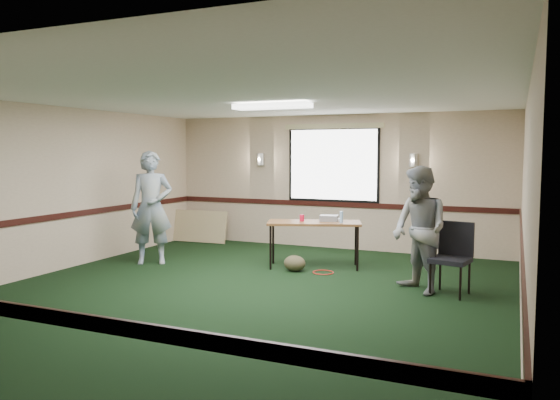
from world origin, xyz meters
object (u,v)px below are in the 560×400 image
at_px(folding_table, 314,225).
at_px(conference_chair, 453,252).
at_px(projector, 329,218).
at_px(person_left, 151,208).
at_px(person_right, 420,230).

xyz_separation_m(folding_table, conference_chair, (2.34, -0.87, -0.14)).
bearing_deg(projector, folding_table, -152.70).
xyz_separation_m(folding_table, person_left, (-2.72, -0.83, 0.26)).
distance_m(projector, person_left, 3.10).
height_order(conference_chair, person_right, person_right).
bearing_deg(projector, person_left, -172.34).
height_order(folding_table, conference_chair, conference_chair).
height_order(folding_table, person_left, person_left).
bearing_deg(person_right, person_left, -137.65).
distance_m(person_left, person_right, 4.63).
relative_size(projector, person_right, 0.17).
bearing_deg(person_right, folding_table, -163.20).
relative_size(person_left, person_right, 1.12).
bearing_deg(person_right, conference_chair, 61.59).
relative_size(folding_table, projector, 5.57).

